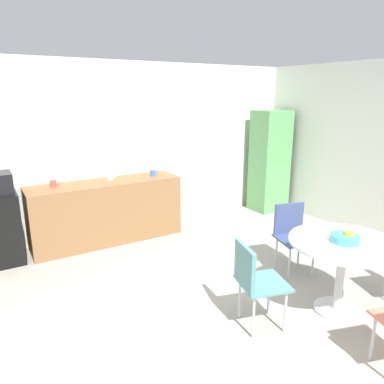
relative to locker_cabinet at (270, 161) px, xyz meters
name	(u,v)px	position (x,y,z in m)	size (l,w,h in m)	color
ground_plane	(250,320)	(-2.55, -2.55, -0.92)	(6.00, 6.00, 0.00)	#9E998E
wall_back	(129,148)	(-2.55, 0.45, 0.38)	(6.00, 0.10, 2.60)	silver
counter_block	(107,211)	(-3.08, 0.10, -0.47)	(2.16, 0.60, 0.90)	brown
locker_cabinet	(270,161)	(0.00, 0.00, 0.00)	(0.60, 0.50, 1.84)	#599959
round_table	(343,256)	(-1.69, -2.87, -0.31)	(1.04, 1.04, 0.76)	silver
chair_navy	(292,230)	(-1.43, -1.97, -0.40)	(0.52, 0.52, 0.83)	silver
chair_teal	(254,276)	(-2.60, -2.62, -0.40)	(0.52, 0.52, 0.83)	silver
fruit_bowl	(345,238)	(-1.71, -2.89, -0.12)	(0.27, 0.27, 0.11)	teal
mug_white	(153,173)	(-2.32, 0.08, 0.03)	(0.13, 0.08, 0.09)	#3F66BF
mug_green	(111,176)	(-2.96, 0.19, 0.03)	(0.13, 0.08, 0.09)	white
mug_red	(53,183)	(-3.77, 0.17, 0.03)	(0.13, 0.08, 0.09)	#D84C4C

